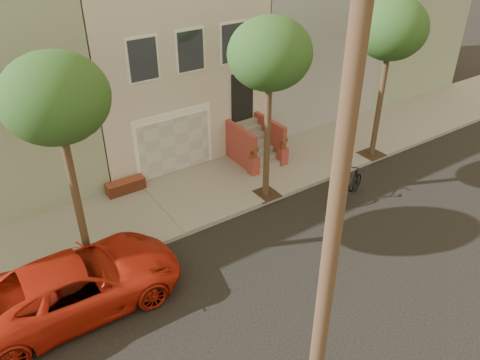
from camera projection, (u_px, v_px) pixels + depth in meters
ground at (316, 269)px, 14.19m from camera, size 90.00×90.00×0.00m
sidewalk at (221, 187)px, 17.94m from camera, size 40.00×3.70×0.15m
house_row at (146, 54)px, 20.21m from camera, size 33.10×11.70×7.00m
tree_left at (55, 100)px, 11.59m from camera, size 2.70×2.57×6.30m
tree_mid at (270, 55)px, 14.69m from camera, size 2.70×2.57×6.30m
tree_right at (392, 30)px, 17.30m from camera, size 2.70×2.57×6.30m
pickup_truck at (77, 284)px, 12.55m from camera, size 5.54×2.56×1.54m
motorcycle at (351, 184)px, 17.15m from camera, size 1.93×1.11×1.12m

